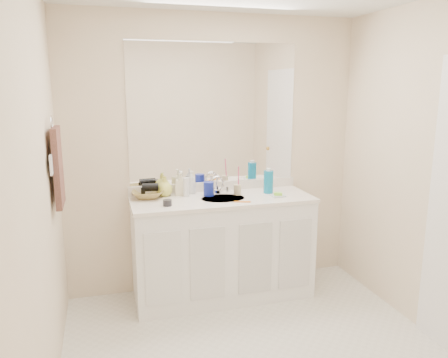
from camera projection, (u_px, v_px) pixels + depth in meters
wall_back at (214, 155)px, 3.85m from camera, size 2.60×0.02×2.40m
wall_front at (417, 276)px, 1.41m from camera, size 2.60×0.02×2.40m
wall_left at (36, 203)px, 2.28m from camera, size 0.02×2.60×2.40m
wall_right at (446, 175)px, 2.98m from camera, size 0.02×2.60×2.40m
vanity_cabinet at (222, 249)px, 3.76m from camera, size 1.50×0.55×0.85m
countertop at (222, 199)px, 3.66m from camera, size 1.52×0.57×0.03m
backsplash at (215, 186)px, 3.90m from camera, size 1.52×0.03×0.08m
sink_basin at (223, 200)px, 3.64m from camera, size 0.37×0.37×0.02m
faucet at (217, 187)px, 3.80m from camera, size 0.02×0.02×0.11m
mirror at (214, 114)px, 3.77m from camera, size 1.48×0.01×1.20m
blue_mug at (209, 189)px, 3.71m from camera, size 0.11×0.11×0.12m
tan_cup at (237, 190)px, 3.75m from camera, size 0.07×0.07×0.09m
toothbrush at (239, 177)px, 3.73m from camera, size 0.02×0.04×0.20m
mouthwash_bottle at (268, 182)px, 3.80m from camera, size 0.09×0.09×0.20m
soap_dish at (278, 196)px, 3.69m from camera, size 0.12×0.09×0.01m
green_soap at (278, 194)px, 3.68m from camera, size 0.08×0.07×0.02m
orange_comb at (242, 202)px, 3.52m from camera, size 0.14×0.07×0.01m
dark_jar at (167, 203)px, 3.41m from camera, size 0.08×0.08×0.05m
extra_white_bottle at (186, 187)px, 3.68m from camera, size 0.06×0.06×0.16m
soap_bottle_white at (191, 182)px, 3.78m from camera, size 0.10×0.10×0.20m
soap_bottle_cream at (181, 184)px, 3.74m from camera, size 0.11×0.11×0.19m
soap_bottle_yellow at (165, 186)px, 3.70m from camera, size 0.17×0.17×0.17m
wicker_basket at (148, 194)px, 3.64m from camera, size 0.31×0.31×0.07m
hair_dryer at (150, 187)px, 3.64m from camera, size 0.14×0.08×0.07m
towel_ring at (51, 123)px, 2.94m from camera, size 0.01×0.11×0.11m
hand_towel at (58, 167)px, 3.01m from camera, size 0.04×0.32×0.55m
switch_plate at (51, 165)px, 2.81m from camera, size 0.01×0.08×0.13m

